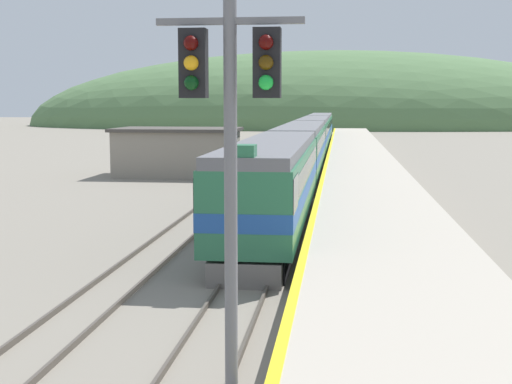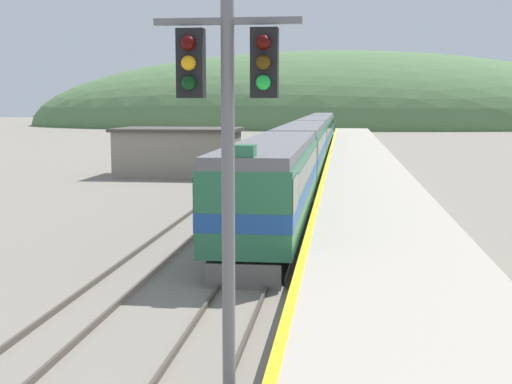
{
  "view_description": "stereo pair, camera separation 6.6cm",
  "coord_description": "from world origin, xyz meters",
  "px_view_note": "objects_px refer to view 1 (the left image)",
  "views": [
    {
      "loc": [
        2.82,
        -5.03,
        5.53
      ],
      "look_at": [
        -0.19,
        20.24,
        2.32
      ],
      "focal_mm": 50.0,
      "sensor_mm": 36.0,
      "label": 1
    },
    {
      "loc": [
        2.88,
        -5.02,
        5.53
      ],
      "look_at": [
        -0.19,
        20.24,
        2.32
      ],
      "focal_mm": 50.0,
      "sensor_mm": 36.0,
      "label": 2
    }
  ],
  "objects_px": {
    "carriage_fourth": "(320,127)",
    "signal_mast_main": "(230,139)",
    "express_train_lead_car": "(273,183)",
    "carriage_second": "(302,149)",
    "carriage_third": "(314,134)"
  },
  "relations": [
    {
      "from": "carriage_second",
      "to": "carriage_third",
      "type": "xyz_separation_m",
      "value": [
        0.0,
        23.83,
        0.0
      ]
    },
    {
      "from": "signal_mast_main",
      "to": "carriage_second",
      "type": "bearing_deg",
      "value": 91.62
    },
    {
      "from": "carriage_third",
      "to": "express_train_lead_car",
      "type": "bearing_deg",
      "value": -90.0
    },
    {
      "from": "carriage_third",
      "to": "carriage_fourth",
      "type": "height_order",
      "value": "same"
    },
    {
      "from": "express_train_lead_car",
      "to": "carriage_fourth",
      "type": "bearing_deg",
      "value": 90.0
    },
    {
      "from": "carriage_fourth",
      "to": "signal_mast_main",
      "type": "bearing_deg",
      "value": -89.24
    },
    {
      "from": "carriage_second",
      "to": "carriage_fourth",
      "type": "xyz_separation_m",
      "value": [
        0.0,
        47.67,
        0.0
      ]
    },
    {
      "from": "carriage_second",
      "to": "signal_mast_main",
      "type": "xyz_separation_m",
      "value": [
        1.18,
        -41.66,
        2.86
      ]
    },
    {
      "from": "carriage_fourth",
      "to": "signal_mast_main",
      "type": "relative_size",
      "value": 3.02
    },
    {
      "from": "express_train_lead_car",
      "to": "carriage_fourth",
      "type": "relative_size",
      "value": 0.85
    },
    {
      "from": "carriage_third",
      "to": "carriage_fourth",
      "type": "relative_size",
      "value": 1.0
    },
    {
      "from": "signal_mast_main",
      "to": "carriage_fourth",
      "type": "bearing_deg",
      "value": 90.76
    },
    {
      "from": "carriage_second",
      "to": "carriage_fourth",
      "type": "height_order",
      "value": "same"
    },
    {
      "from": "carriage_second",
      "to": "carriage_third",
      "type": "relative_size",
      "value": 1.0
    },
    {
      "from": "carriage_second",
      "to": "signal_mast_main",
      "type": "distance_m",
      "value": 41.77
    }
  ]
}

